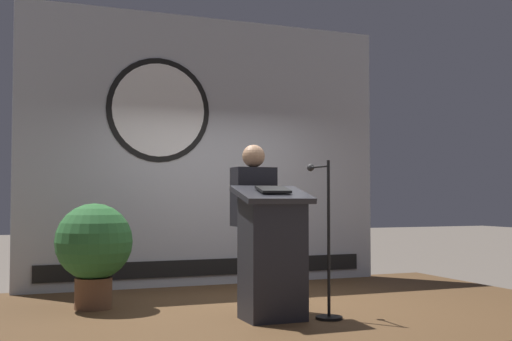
{
  "coord_description": "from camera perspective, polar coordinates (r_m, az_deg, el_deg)",
  "views": [
    {
      "loc": [
        -2.38,
        -5.83,
        1.37
      ],
      "look_at": [
        -0.16,
        -0.18,
        1.64
      ],
      "focal_mm": 44.95,
      "sensor_mm": 36.0,
      "label": 1
    }
  ],
  "objects": [
    {
      "name": "banner_display",
      "position": [
        8.06,
        -4.37,
        1.78
      ],
      "size": [
        4.63,
        0.12,
        3.35
      ],
      "color": "#B2B7C1",
      "rests_on": "stage_platform"
    },
    {
      "name": "microphone_stand",
      "position": [
        5.85,
        6.26,
        -8.18
      ],
      "size": [
        0.24,
        0.51,
        1.42
      ],
      "color": "black",
      "rests_on": "stage_platform"
    },
    {
      "name": "speaker_person",
      "position": [
        6.16,
        -0.22,
        -4.94
      ],
      "size": [
        0.4,
        0.26,
        1.59
      ],
      "color": "black",
      "rests_on": "stage_platform"
    },
    {
      "name": "podium",
      "position": [
        5.73,
        1.48,
        -7.44
      ],
      "size": [
        0.64,
        0.5,
        1.19
      ],
      "color": "#26262B",
      "rests_on": "stage_platform"
    },
    {
      "name": "ground_plane",
      "position": [
        6.45,
        0.74,
        -14.79
      ],
      "size": [
        40.0,
        40.0,
        0.0
      ],
      "primitive_type": "plane",
      "color": "#6B6056"
    },
    {
      "name": "stage_platform",
      "position": [
        6.42,
        0.74,
        -13.48
      ],
      "size": [
        6.4,
        4.0,
        0.3
      ],
      "primitive_type": "cube",
      "color": "brown",
      "rests_on": "ground"
    },
    {
      "name": "potted_plant",
      "position": [
        6.5,
        -14.23,
        -6.53
      ],
      "size": [
        0.75,
        0.75,
        1.02
      ],
      "color": "brown",
      "rests_on": "stage_platform"
    }
  ]
}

